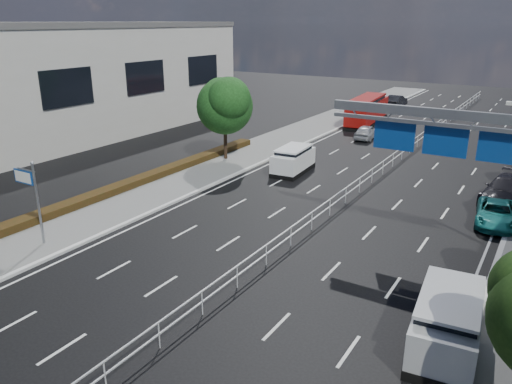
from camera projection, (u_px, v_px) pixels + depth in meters
The scene contains 16 objects.
ground at pixel (215, 305), 19.68m from camera, with size 160.00×160.00×0.00m, color black.
sidewalk_near at pixel (32, 240), 25.35m from camera, with size 5.00×140.00×0.14m, color slate.
kerb_near at pixel (64, 251), 24.11m from camera, with size 0.25×140.00×0.15m, color silver.
median_fence at pixel (390, 162), 37.64m from camera, with size 0.05×85.00×1.02m.
hedge_near at pixel (85, 200), 30.17m from camera, with size 1.00×36.00×0.44m, color black.
toilet_sign at pixel (30, 188), 24.14m from camera, with size 1.62×0.18×4.34m.
overhead_gantry at pixel (462, 137), 22.62m from camera, with size 10.24×0.38×7.45m.
near_building at pixel (69, 83), 47.39m from camera, with size 12.00×38.00×10.00m, color beige.
near_tree_back at pixel (225, 103), 38.56m from camera, with size 4.84×4.51×6.69m.
white_minivan at pixel (293, 160), 36.63m from camera, with size 2.20×4.47×1.89m.
red_bus at pixel (367, 110), 53.73m from camera, with size 3.13×9.92×2.92m.
near_car_silver at pixel (366, 132), 47.06m from camera, with size 1.57×3.90×1.33m, color #A0A2A7.
near_car_dark at pixel (396, 101), 64.23m from camera, with size 1.64×4.71×1.55m, color black.
silver_minivan at pixel (448, 321), 16.87m from camera, with size 2.50×5.02×2.01m.
parked_car_teal at pixel (497, 214), 27.29m from camera, with size 2.06×4.48×1.24m, color #1B7D7B.
parked_car_dark at pixel (506, 190), 30.63m from camera, with size 2.19×5.38×1.56m, color black.
Camera 1 is at (10.36, -13.77, 10.63)m, focal length 35.00 mm.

